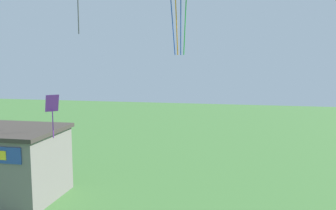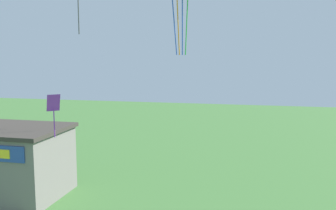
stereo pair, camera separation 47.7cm
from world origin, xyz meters
name	(u,v)px [view 2 (the right image)]	position (x,y,z in m)	size (l,w,h in m)	color
seaside_building	(7,161)	(-11.12, 11.61, 2.18)	(7.21, 5.15, 4.32)	slate
kite_purple_streamer	(54,108)	(-5.22, 7.22, 6.28)	(0.62, 0.60, 1.99)	purple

